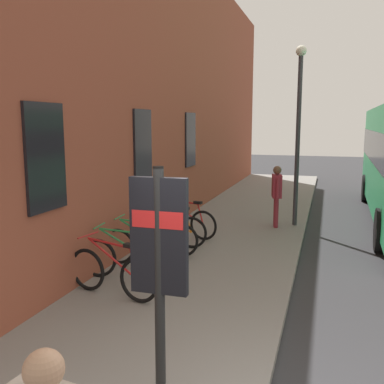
% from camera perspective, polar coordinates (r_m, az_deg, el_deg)
% --- Properties ---
extents(ground, '(60.00, 60.00, 0.00)m').
position_cam_1_polar(ground, '(9.85, 19.92, -8.57)').
color(ground, '#2D2D30').
extents(sidewalk_pavement, '(24.00, 3.50, 0.12)m').
position_cam_1_polar(sidewalk_pavement, '(11.95, 6.25, -4.66)').
color(sidewalk_pavement, gray).
rests_on(sidewalk_pavement, ground).
extents(station_facade, '(22.00, 0.65, 7.89)m').
position_cam_1_polar(station_facade, '(13.15, -1.61, 13.69)').
color(station_facade, brown).
rests_on(station_facade, ground).
extents(bicycle_end_of_row, '(0.53, 1.75, 0.97)m').
position_cam_1_polar(bicycle_end_of_row, '(7.17, -10.48, -10.52)').
color(bicycle_end_of_row, black).
rests_on(bicycle_end_of_row, sidewalk_pavement).
extents(bicycle_under_window, '(0.48, 1.77, 0.97)m').
position_cam_1_polar(bicycle_under_window, '(7.88, -8.79, -8.66)').
color(bicycle_under_window, black).
rests_on(bicycle_under_window, sidewalk_pavement).
extents(bicycle_mid_rack, '(0.48, 1.77, 0.97)m').
position_cam_1_polar(bicycle_mid_rack, '(8.53, -6.46, -7.21)').
color(bicycle_mid_rack, black).
rests_on(bicycle_mid_rack, sidewalk_pavement).
extents(bicycle_nearest_sign, '(0.48, 1.77, 0.97)m').
position_cam_1_polar(bicycle_nearest_sign, '(9.21, -4.42, -5.94)').
color(bicycle_nearest_sign, black).
rests_on(bicycle_nearest_sign, sidewalk_pavement).
extents(bicycle_far_end, '(0.48, 1.77, 0.97)m').
position_cam_1_polar(bicycle_far_end, '(9.81, -2.99, -4.99)').
color(bicycle_far_end, black).
rests_on(bicycle_far_end, sidewalk_pavement).
extents(bicycle_by_door, '(0.57, 1.74, 0.97)m').
position_cam_1_polar(bicycle_by_door, '(10.57, -0.95, -3.94)').
color(bicycle_by_door, black).
rests_on(bicycle_by_door, sidewalk_pavement).
extents(transit_info_sign, '(0.10, 0.55, 2.40)m').
position_cam_1_polar(transit_info_sign, '(4.05, -4.37, -7.93)').
color(transit_info_sign, black).
rests_on(transit_info_sign, sidewalk_pavement).
extents(pedestrian_near_bus, '(0.62, 0.33, 1.65)m').
position_cam_1_polar(pedestrian_near_bus, '(11.71, 11.14, 0.27)').
color(pedestrian_near_bus, maroon).
rests_on(pedestrian_near_bus, sidewalk_pavement).
extents(street_lamp, '(0.28, 0.28, 4.76)m').
position_cam_1_polar(street_lamp, '(11.91, 13.92, 9.22)').
color(street_lamp, '#333338').
rests_on(street_lamp, sidewalk_pavement).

